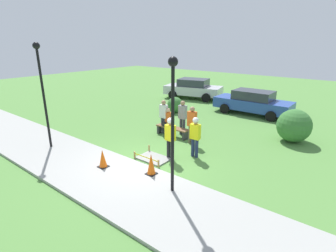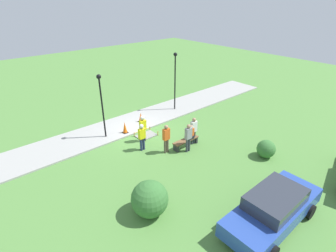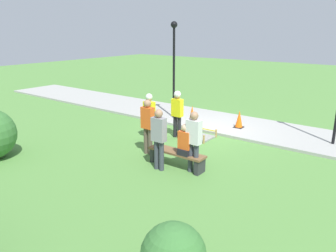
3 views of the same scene
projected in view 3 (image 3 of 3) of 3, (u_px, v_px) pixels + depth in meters
name	position (u px, v px, depth m)	size (l,w,h in m)	color
ground_plane	(203.00, 132.00, 12.64)	(60.00, 60.00, 0.00)	#51843D
sidewalk	(222.00, 123.00, 13.76)	(28.00, 2.98, 0.10)	#9E9E99
wet_concrete_patch	(195.00, 136.00, 12.08)	(1.31, 0.92, 0.31)	gray
traffic_cone_near_patch	(239.00, 119.00, 12.84)	(0.34, 0.34, 0.68)	black
traffic_cone_far_patch	(192.00, 115.00, 13.32)	(0.34, 0.34, 0.76)	black
park_bench	(177.00, 156.00, 9.40)	(1.78, 0.44, 0.47)	#2D2D33
person_seated_on_bench	(185.00, 143.00, 9.03)	(0.36, 0.44, 0.89)	black
worker_supervisor	(177.00, 110.00, 11.78)	(0.40, 0.25, 1.73)	black
worker_assistant	(149.00, 113.00, 11.55)	(0.40, 0.24, 1.68)	navy
bystander_in_orange_shirt	(148.00, 124.00, 10.17)	(0.40, 0.23, 1.76)	brown
bystander_in_gray_shirt	(194.00, 139.00, 8.84)	(0.40, 0.23, 1.74)	#383D47
bystander_in_white_shirt	(159.00, 136.00, 9.02)	(0.40, 0.23, 1.75)	#383D47
lamppost_near	(174.00, 56.00, 13.67)	(0.28, 0.28, 4.05)	black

